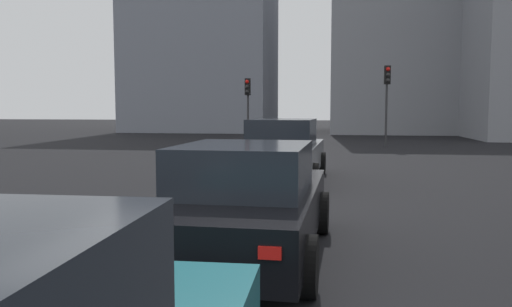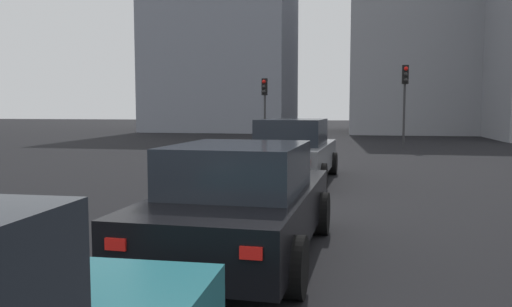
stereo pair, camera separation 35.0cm
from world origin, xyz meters
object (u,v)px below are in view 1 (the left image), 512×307
Objects in this scene: car_grey_lead at (283,151)px; traffic_light_near_left at (248,97)px; traffic_light_near_right at (387,89)px; car_black_second at (247,202)px.

traffic_light_near_left is at bearing 15.63° from car_grey_lead.
traffic_light_near_left is 7.35m from traffic_light_near_right.
car_black_second is 21.31m from traffic_light_near_left.
car_grey_lead is 14.43m from traffic_light_near_left.
car_grey_lead is 12.98m from traffic_light_near_right.
traffic_light_near_left is at bearing -111.35° from traffic_light_near_right.
traffic_light_near_right is (12.23, -3.81, 2.08)m from car_grey_lead.
car_black_second is at bearing -175.94° from car_grey_lead.
traffic_light_near_left is (13.93, 3.34, 1.77)m from car_grey_lead.
traffic_light_near_right is (19.24, -3.58, 2.15)m from car_black_second.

